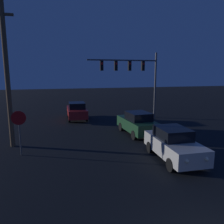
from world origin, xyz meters
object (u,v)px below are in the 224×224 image
at_px(traffic_signal_mast, 135,72).
at_px(utility_pole, 7,74).
at_px(stop_sign, 19,124).
at_px(car_near, 174,144).
at_px(car_mid, 137,123).
at_px(car_far, 77,111).

bearing_deg(traffic_signal_mast, utility_pole, -150.25).
distance_m(traffic_signal_mast, stop_sign, 12.38).
bearing_deg(car_near, car_mid, -87.21).
bearing_deg(car_near, traffic_signal_mast, -96.81).
bearing_deg(traffic_signal_mast, stop_sign, -141.40).
height_order(stop_sign, utility_pole, utility_pole).
distance_m(car_far, traffic_signal_mast, 6.72).
distance_m(car_near, utility_pole, 10.27).
distance_m(stop_sign, utility_pole, 3.25).
height_order(car_near, stop_sign, stop_sign).
bearing_deg(car_far, traffic_signal_mast, -11.41).
height_order(traffic_signal_mast, stop_sign, traffic_signal_mast).
height_order(car_near, traffic_signal_mast, traffic_signal_mast).
xyz_separation_m(car_far, utility_pole, (-4.67, -7.02, 3.58)).
distance_m(traffic_signal_mast, utility_pole, 11.68).
distance_m(car_mid, car_far, 7.47).
xyz_separation_m(traffic_signal_mast, utility_pole, (-10.14, -5.80, -0.12)).
relative_size(car_far, utility_pole, 0.48).
xyz_separation_m(car_near, stop_sign, (-7.83, 2.69, 0.92)).
xyz_separation_m(car_near, utility_pole, (-8.55, 4.42, 3.58)).
height_order(car_far, stop_sign, stop_sign).
bearing_deg(utility_pole, traffic_signal_mast, 29.75).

